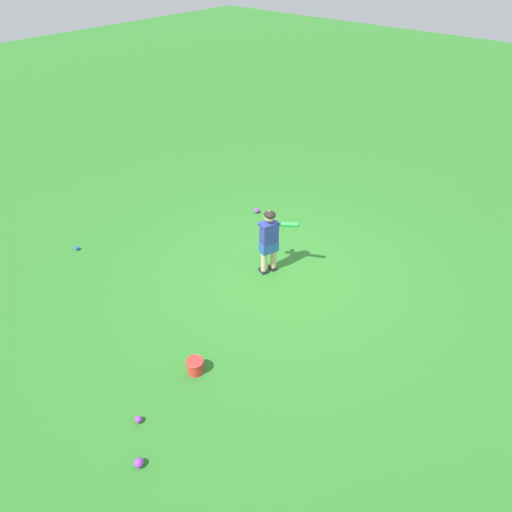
% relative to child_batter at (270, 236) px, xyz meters
% --- Properties ---
extents(ground_plane, '(40.00, 40.00, 0.00)m').
position_rel_child_batter_xyz_m(ground_plane, '(-0.19, -0.13, -0.65)').
color(ground_plane, '#2D7528').
extents(child_batter, '(0.60, 0.42, 1.08)m').
position_rel_child_batter_xyz_m(child_batter, '(0.00, 0.00, 0.00)').
color(child_batter, '#232328').
rests_on(child_batter, ground).
extents(play_ball_near_batter, '(0.07, 0.07, 0.07)m').
position_rel_child_batter_xyz_m(play_ball_near_batter, '(2.80, 1.64, -0.61)').
color(play_ball_near_batter, blue).
rests_on(play_ball_near_batter, ground).
extents(play_ball_center_lawn, '(0.08, 0.08, 0.08)m').
position_rel_child_batter_xyz_m(play_ball_center_lawn, '(-0.65, 3.06, -0.61)').
color(play_ball_center_lawn, purple).
rests_on(play_ball_center_lawn, ground).
extents(play_ball_behind_batter, '(0.10, 0.10, 0.10)m').
position_rel_child_batter_xyz_m(play_ball_behind_batter, '(1.32, -1.24, -0.60)').
color(play_ball_behind_batter, purple).
rests_on(play_ball_behind_batter, ground).
extents(play_ball_far_left, '(0.10, 0.10, 0.10)m').
position_rel_child_batter_xyz_m(play_ball_far_left, '(-1.07, 3.38, -0.60)').
color(play_ball_far_left, purple).
rests_on(play_ball_far_left, ground).
extents(toy_bucket, '(0.22, 0.22, 0.19)m').
position_rel_child_batter_xyz_m(toy_bucket, '(-0.61, 2.16, -0.55)').
color(toy_bucket, red).
rests_on(toy_bucket, ground).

